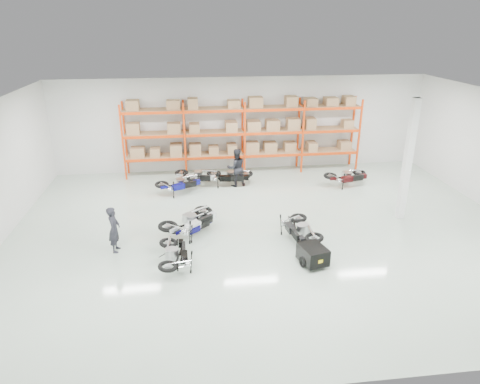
{
  "coord_description": "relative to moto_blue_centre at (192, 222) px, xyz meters",
  "views": [
    {
      "loc": [
        -2.63,
        -13.37,
        6.96
      ],
      "look_at": [
        -0.84,
        1.06,
        1.1
      ],
      "focal_mm": 32.0,
      "sensor_mm": 36.0,
      "label": 1
    }
  ],
  "objects": [
    {
      "name": "pallet_rack",
      "position": [
        2.63,
        6.44,
        1.78
      ],
      "size": [
        11.28,
        0.98,
        3.62
      ],
      "color": "#E23E0B",
      "rests_on": "ground"
    },
    {
      "name": "moto_silver_left",
      "position": [
        -0.04,
        0.11,
        0.13
      ],
      "size": [
        2.14,
        2.06,
        1.29
      ],
      "primitive_type": null,
      "rotation": [
        0.0,
        -0.09,
        2.3
      ],
      "color": "silver",
      "rests_on": "ground"
    },
    {
      "name": "moto_back_c",
      "position": [
        1.77,
        4.71,
        0.07
      ],
      "size": [
        1.91,
        1.15,
        1.17
      ],
      "primitive_type": null,
      "rotation": [
        0.0,
        -0.09,
        1.43
      ],
      "color": "black",
      "rests_on": "ground"
    },
    {
      "name": "moto_blue_centre",
      "position": [
        0.0,
        0.0,
        0.0
      ],
      "size": [
        1.69,
        1.63,
        1.02
      ],
      "primitive_type": null,
      "rotation": [
        0.0,
        -0.09,
        2.31
      ],
      "color": "#0A074B",
      "rests_on": "ground"
    },
    {
      "name": "room",
      "position": [
        2.63,
        -0.01,
        1.77
      ],
      "size": [
        18.0,
        18.0,
        18.0
      ],
      "color": "#B1C5B3",
      "rests_on": "ground"
    },
    {
      "name": "moto_back_b",
      "position": [
        0.31,
        4.92,
        0.07
      ],
      "size": [
        1.96,
        1.25,
        1.17
      ],
      "primitive_type": null,
      "rotation": [
        0.0,
        -0.09,
        1.37
      ],
      "color": "silver",
      "rests_on": "ground"
    },
    {
      "name": "structural_column",
      "position": [
        7.83,
        0.49,
        1.77
      ],
      "size": [
        0.25,
        0.25,
        4.5
      ],
      "primitive_type": "cube",
      "color": "white",
      "rests_on": "ground"
    },
    {
      "name": "moto_back_d",
      "position": [
        7.03,
        4.0,
        0.06
      ],
      "size": [
        1.92,
        1.21,
        1.15
      ],
      "primitive_type": null,
      "rotation": [
        0.0,
        -0.09,
        1.77
      ],
      "color": "#3A0B0E",
      "rests_on": "ground"
    },
    {
      "name": "moto_touring_right",
      "position": [
        3.58,
        -0.85,
        0.07
      ],
      "size": [
        1.07,
        1.88,
        1.17
      ],
      "primitive_type": null,
      "rotation": [
        0.0,
        -0.09,
        0.1
      ],
      "color": "black",
      "rests_on": "ground"
    },
    {
      "name": "moto_back_a",
      "position": [
        -0.45,
        4.01,
        0.06
      ],
      "size": [
        1.97,
        1.51,
        1.15
      ],
      "primitive_type": null,
      "rotation": [
        0.0,
        -0.09,
        1.98
      ],
      "color": "navy",
      "rests_on": "ground"
    },
    {
      "name": "trailer",
      "position": [
        3.58,
        -2.44,
        -0.12
      ],
      "size": [
        0.89,
        1.52,
        0.62
      ],
      "rotation": [
        0.0,
        0.0,
        0.25
      ],
      "color": "black",
      "rests_on": "ground"
    },
    {
      "name": "person_left",
      "position": [
        -2.48,
        -0.8,
        0.29
      ],
      "size": [
        0.4,
        0.58,
        1.53
      ],
      "primitive_type": "imported",
      "rotation": [
        0.0,
        0.0,
        1.51
      ],
      "color": "#22222A",
      "rests_on": "ground"
    },
    {
      "name": "person_back",
      "position": [
        2.05,
        4.54,
        0.38
      ],
      "size": [
        0.94,
        0.79,
        1.72
      ],
      "primitive_type": "imported",
      "rotation": [
        0.0,
        0.0,
        3.32
      ],
      "color": "black",
      "rests_on": "ground"
    },
    {
      "name": "moto_black_far_left",
      "position": [
        -0.56,
        -1.98,
        0.04
      ],
      "size": [
        0.88,
        1.71,
        1.1
      ],
      "primitive_type": null,
      "rotation": [
        0.0,
        -0.09,
        3.16
      ],
      "color": "black",
      "rests_on": "ground"
    }
  ]
}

